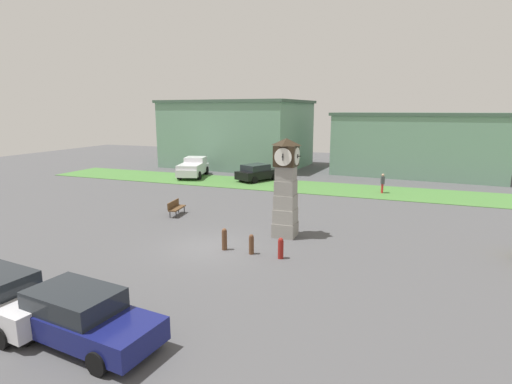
% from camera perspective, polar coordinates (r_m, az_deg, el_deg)
% --- Properties ---
extents(ground_plane, '(89.67, 89.67, 0.00)m').
position_cam_1_polar(ground_plane, '(19.36, -6.56, -7.85)').
color(ground_plane, '#4C4C4F').
extents(clock_tower, '(1.44, 1.37, 5.07)m').
position_cam_1_polar(clock_tower, '(20.32, 4.27, 0.50)').
color(clock_tower, gray).
rests_on(clock_tower, ground_plane).
extents(bollard_near_tower, '(0.24, 0.24, 1.05)m').
position_cam_1_polar(bollard_near_tower, '(18.80, -4.53, -6.69)').
color(bollard_near_tower, brown).
rests_on(bollard_near_tower, ground_plane).
extents(bollard_mid_row, '(0.23, 0.23, 0.93)m').
position_cam_1_polar(bollard_mid_row, '(18.23, -0.66, -7.44)').
color(bollard_mid_row, brown).
rests_on(bollard_mid_row, ground_plane).
extents(bollard_far_row, '(0.25, 0.25, 0.95)m').
position_cam_1_polar(bollard_far_row, '(17.74, 3.55, -7.99)').
color(bollard_far_row, maroon).
rests_on(bollard_far_row, ground_plane).
extents(car_near_tower, '(4.36, 2.23, 1.57)m').
position_cam_1_polar(car_near_tower, '(14.83, -32.71, -12.62)').
color(car_near_tower, silver).
rests_on(car_near_tower, ground_plane).
extents(car_by_building, '(4.74, 2.28, 1.52)m').
position_cam_1_polar(car_by_building, '(12.65, -23.63, -15.96)').
color(car_by_building, navy).
rests_on(car_by_building, ground_plane).
extents(car_silver_hatch, '(3.47, 4.53, 1.55)m').
position_cam_1_polar(car_silver_hatch, '(36.78, 0.19, 2.81)').
color(car_silver_hatch, black).
rests_on(car_silver_hatch, ground_plane).
extents(pickup_truck, '(3.40, 5.84, 1.85)m').
position_cam_1_polar(pickup_truck, '(39.53, -8.94, 3.49)').
color(pickup_truck, silver).
rests_on(pickup_truck, ground_plane).
extents(bench, '(0.75, 1.66, 0.90)m').
position_cam_1_polar(bench, '(25.30, -11.39, -2.10)').
color(bench, brown).
rests_on(bench, ground_plane).
extents(pedestrian_near_bench, '(0.33, 0.45, 1.57)m').
position_cam_1_polar(pedestrian_near_bench, '(32.75, 17.63, 1.34)').
color(pedestrian_near_bench, red).
rests_on(pedestrian_near_bench, ground_plane).
extents(warehouse_blue_far, '(16.31, 12.24, 7.50)m').
position_cam_1_polar(warehouse_blue_far, '(47.03, -2.65, 8.36)').
color(warehouse_blue_far, gray).
rests_on(warehouse_blue_far, ground_plane).
extents(storefront_low_left, '(16.63, 8.02, 6.18)m').
position_cam_1_polar(storefront_low_left, '(42.79, 21.97, 6.33)').
color(storefront_low_left, gray).
rests_on(storefront_low_left, ground_plane).
extents(grass_verge_far, '(53.80, 5.55, 0.04)m').
position_cam_1_polar(grass_verge_far, '(33.79, 10.06, 0.51)').
color(grass_verge_far, '#477A38').
rests_on(grass_verge_far, ground_plane).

